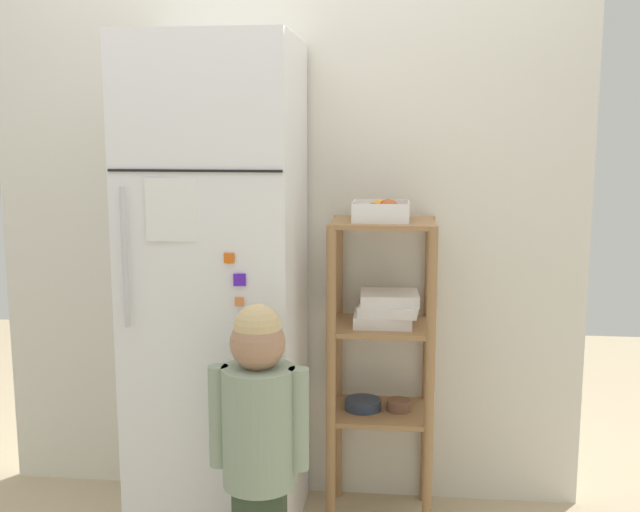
{
  "coord_description": "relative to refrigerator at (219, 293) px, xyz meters",
  "views": [
    {
      "loc": [
        0.47,
        -2.71,
        1.51
      ],
      "look_at": [
        0.17,
        0.02,
        1.06
      ],
      "focal_mm": 43.4,
      "sensor_mm": 36.0,
      "label": 1
    }
  ],
  "objects": [
    {
      "name": "kitchen_wall_back",
      "position": [
        0.2,
        0.32,
        0.25
      ],
      "size": [
        2.38,
        0.03,
        2.33
      ],
      "primitive_type": "cube",
      "color": "silver",
      "rests_on": "ground"
    },
    {
      "name": "refrigerator",
      "position": [
        0.0,
        0.0,
        0.0
      ],
      "size": [
        0.59,
        0.62,
        1.83
      ],
      "color": "white",
      "rests_on": "ground"
    },
    {
      "name": "child_standing",
      "position": [
        0.23,
        -0.47,
        -0.32
      ],
      "size": [
        0.32,
        0.23,
        0.98
      ],
      "color": "#394933",
      "rests_on": "ground"
    },
    {
      "name": "pantry_shelf_unit",
      "position": [
        0.6,
        0.12,
        -0.2
      ],
      "size": [
        0.39,
        0.34,
        1.17
      ],
      "color": "#9E7247",
      "rests_on": "ground"
    },
    {
      "name": "fruit_bin",
      "position": [
        0.6,
        0.11,
        0.3
      ],
      "size": [
        0.21,
        0.2,
        0.08
      ],
      "color": "white",
      "rests_on": "pantry_shelf_unit"
    }
  ]
}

